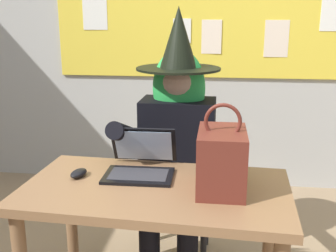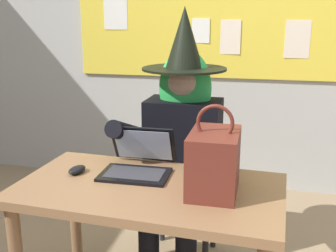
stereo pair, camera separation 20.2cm
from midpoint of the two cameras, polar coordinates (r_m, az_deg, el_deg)
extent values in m
cube|color=#B2B2AD|center=(3.48, 3.03, 14.21)|extent=(6.03, 0.10, 2.79)
cube|color=yellow|center=(3.42, 2.98, 16.83)|extent=(2.40, 0.02, 1.20)
cube|color=white|center=(3.42, 0.23, 13.12)|extent=(0.15, 0.01, 0.19)
cube|color=white|center=(3.48, 20.21, 14.75)|extent=(0.15, 0.01, 0.30)
cube|color=#F4E0C6|center=(3.42, 13.23, 11.75)|extent=(0.19, 0.01, 0.29)
cube|color=white|center=(3.58, -11.80, 15.00)|extent=(0.21, 0.01, 0.25)
cube|color=#F4E0C6|center=(3.40, 4.36, 12.27)|extent=(0.16, 0.01, 0.27)
cube|color=#8E6642|center=(1.82, -4.98, -9.01)|extent=(1.20, 0.69, 0.04)
cylinder|color=#8E6642|center=(2.37, -15.73, -13.32)|extent=(0.06, 0.06, 0.69)
cylinder|color=#8E6642|center=(2.16, 11.19, -15.93)|extent=(0.06, 0.06, 0.69)
cube|color=#2D3347|center=(2.45, -1.08, -8.90)|extent=(0.43, 0.43, 0.04)
cube|color=#2D3347|center=(2.54, -0.44, -2.11)|extent=(0.38, 0.05, 0.45)
cylinder|color=#262628|center=(2.39, 2.46, -15.91)|extent=(0.04, 0.04, 0.43)
cylinder|color=#262628|center=(2.44, -5.79, -15.27)|extent=(0.04, 0.04, 0.43)
cylinder|color=#262628|center=(2.69, 3.19, -12.20)|extent=(0.04, 0.04, 0.43)
cylinder|color=#262628|center=(2.73, -4.08, -11.73)|extent=(0.04, 0.04, 0.43)
cylinder|color=black|center=(2.25, 0.64, -9.83)|extent=(0.16, 0.42, 0.15)
cylinder|color=black|center=(2.28, -4.42, -9.49)|extent=(0.16, 0.42, 0.15)
cube|color=black|center=(2.37, -1.05, -2.51)|extent=(0.43, 0.27, 0.52)
cylinder|color=black|center=(2.09, 4.67, -1.70)|extent=(0.10, 0.47, 0.24)
cylinder|color=black|center=(2.18, -8.56, -1.13)|extent=(0.10, 0.47, 0.24)
sphere|color=#D1A889|center=(2.29, -1.09, 6.12)|extent=(0.20, 0.20, 0.20)
ellipsoid|color=green|center=(2.32, -0.96, 5.26)|extent=(0.31, 0.23, 0.44)
cylinder|color=black|center=(2.28, -1.10, 7.98)|extent=(0.47, 0.47, 0.01)
cone|color=black|center=(2.26, -1.12, 12.18)|extent=(0.21, 0.21, 0.33)
cube|color=black|center=(1.91, -7.17, -6.95)|extent=(0.32, 0.22, 0.01)
cube|color=#333338|center=(1.91, -7.17, -6.73)|extent=(0.27, 0.16, 0.00)
cube|color=black|center=(2.02, -6.26, -2.60)|extent=(0.32, 0.11, 0.19)
cube|color=#99B7E0|center=(2.01, -6.30, -2.81)|extent=(0.28, 0.09, 0.17)
ellipsoid|color=black|center=(1.97, -15.26, -6.41)|extent=(0.08, 0.12, 0.03)
cube|color=maroon|center=(1.73, 4.16, -4.87)|extent=(0.20, 0.30, 0.26)
torus|color=maroon|center=(1.68, 4.27, 0.58)|extent=(0.16, 0.02, 0.16)
camera|label=1|loc=(0.10, -92.86, -0.77)|focal=43.77mm
camera|label=2|loc=(0.10, 87.14, 0.77)|focal=43.77mm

